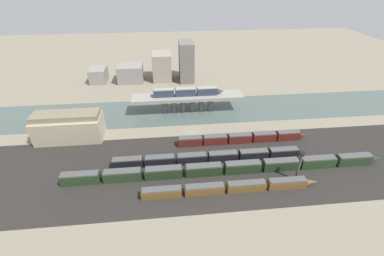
# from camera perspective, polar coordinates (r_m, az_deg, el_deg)

# --- Properties ---
(ground_plane) EXTENTS (400.00, 400.00, 0.00)m
(ground_plane) POSITION_cam_1_polar(r_m,az_deg,el_deg) (114.34, -0.12, -0.81)
(ground_plane) COLOR gray
(railbed_yard) EXTENTS (280.00, 42.00, 0.01)m
(railbed_yard) POSITION_cam_1_polar(r_m,az_deg,el_deg) (95.38, 1.31, -8.77)
(railbed_yard) COLOR #282623
(railbed_yard) RESTS_ON ground
(river_water) EXTENTS (320.00, 27.61, 0.01)m
(river_water) POSITION_cam_1_polar(r_m,az_deg,el_deg) (130.78, -0.95, 3.84)
(river_water) COLOR #4C5B56
(river_water) RESTS_ON ground
(bridge) EXTENTS (54.19, 9.31, 8.59)m
(bridge) POSITION_cam_1_polar(r_m,az_deg,el_deg) (127.75, -0.97, 6.41)
(bridge) COLOR gray
(bridge) RESTS_ON ground
(train_on_bridge) EXTENTS (34.54, 2.90, 3.91)m
(train_on_bridge) POSITION_cam_1_polar(r_m,az_deg,el_deg) (126.05, -0.92, 8.03)
(train_on_bridge) COLOR #2D384C
(train_on_bridge) RESTS_ON bridge
(train_yard_near) EXTENTS (58.80, 2.73, 3.41)m
(train_yard_near) POSITION_cam_1_polar(r_m,az_deg,el_deg) (86.74, 8.51, -12.93)
(train_yard_near) COLOR brown
(train_yard_near) RESTS_ON ground
(train_yard_mid) EXTENTS (115.58, 3.12, 4.18)m
(train_yard_mid) POSITION_cam_1_polar(r_m,az_deg,el_deg) (92.86, 7.87, -8.83)
(train_yard_mid) COLOR #23381E
(train_yard_mid) RESTS_ON ground
(train_yard_far) EXTENTS (73.97, 3.01, 3.81)m
(train_yard_far) POSITION_cam_1_polar(r_m,az_deg,el_deg) (97.18, 4.25, -6.50)
(train_yard_far) COLOR black
(train_yard_far) RESTS_ON ground
(train_yard_outer) EXTENTS (54.71, 3.03, 3.94)m
(train_yard_outer) POSITION_cam_1_polar(r_m,az_deg,el_deg) (108.91, 11.16, -2.20)
(train_yard_outer) COLOR #5B1E19
(train_yard_outer) RESTS_ON ground
(warehouse_building) EXTENTS (27.14, 11.22, 12.26)m
(warehouse_building) POSITION_cam_1_polar(r_m,az_deg,el_deg) (118.66, -25.70, 0.26)
(warehouse_building) COLOR tan
(warehouse_building) RESTS_ON ground
(signal_tower) EXTENTS (1.00, 0.79, 11.65)m
(signal_tower) POSITION_cam_1_polar(r_m,az_deg,el_deg) (93.85, 22.66, -7.96)
(signal_tower) COLOR #4C4C51
(signal_tower) RESTS_ON ground
(city_block_far_left) EXTENTS (9.63, 13.09, 8.41)m
(city_block_far_left) POSITION_cam_1_polar(r_m,az_deg,el_deg) (174.61, -20.03, 11.03)
(city_block_far_left) COLOR gray
(city_block_far_left) RESTS_ON ground
(city_block_left) EXTENTS (15.23, 13.01, 10.31)m
(city_block_left) POSITION_cam_1_polar(r_m,az_deg,el_deg) (168.86, -13.48, 11.75)
(city_block_left) COLOR gray
(city_block_left) RESTS_ON ground
(city_block_center) EXTENTS (11.54, 15.17, 16.77)m
(city_block_center) POSITION_cam_1_polar(r_m,az_deg,el_deg) (167.59, -6.68, 13.44)
(city_block_center) COLOR gray
(city_block_center) RESTS_ON ground
(city_block_right) EXTENTS (8.68, 14.99, 23.96)m
(city_block_right) POSITION_cam_1_polar(r_m,az_deg,el_deg) (164.00, -1.26, 14.54)
(city_block_right) COLOR slate
(city_block_right) RESTS_ON ground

